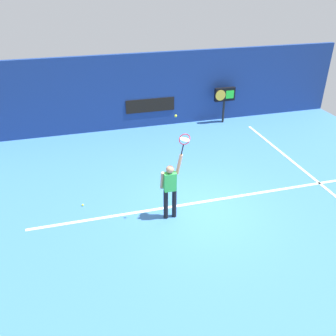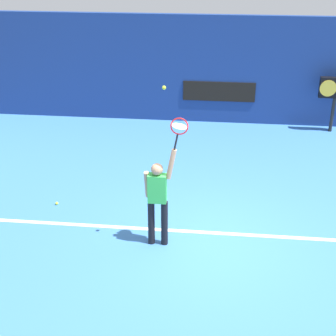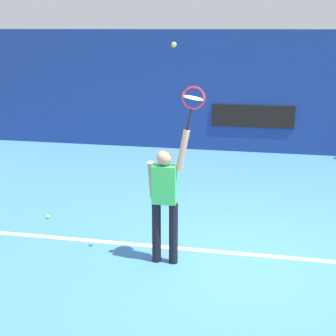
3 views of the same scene
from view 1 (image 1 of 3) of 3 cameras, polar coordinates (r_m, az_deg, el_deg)
ground_plane at (r=10.78m, az=5.34°, el=-6.60°), size 18.00×18.00×0.00m
back_wall at (r=16.05m, az=-2.99°, el=12.21°), size 18.00×0.20×3.26m
sponsor_banner_center at (r=16.13m, az=-2.84°, el=9.94°), size 2.20×0.03×0.60m
court_baseline at (r=11.05m, az=4.71°, el=-5.54°), size 10.00×0.10×0.01m
court_sideline at (r=14.14m, az=19.18°, el=1.04°), size 0.10×7.00×0.01m
tennis_player at (r=9.87m, az=0.33°, el=-3.08°), size 0.60×0.31×1.99m
tennis_racket at (r=9.32m, az=2.63°, el=4.41°), size 0.37×0.27×0.62m
tennis_ball at (r=8.94m, az=1.25°, el=8.31°), size 0.07×0.07×0.07m
scoreboard_clock at (r=16.71m, az=9.01°, el=11.30°), size 0.96×0.20×1.65m
spare_ball at (r=11.17m, az=-13.44°, el=-5.76°), size 0.07×0.07×0.07m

